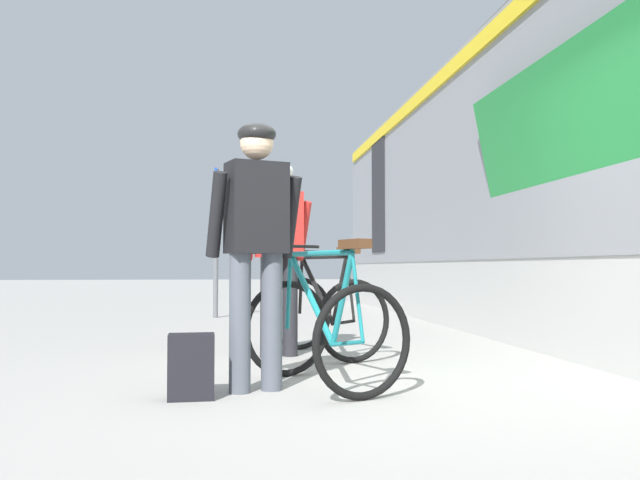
% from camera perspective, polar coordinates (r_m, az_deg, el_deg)
% --- Properties ---
extents(ground_plane, '(80.00, 80.00, 0.00)m').
position_cam_1_polar(ground_plane, '(4.61, 5.98, -12.45)').
color(ground_plane, '#A09E99').
extents(cyclist_near_in_red, '(0.66, 0.46, 1.76)m').
position_cam_1_polar(cyclist_near_in_red, '(6.09, -3.50, -0.03)').
color(cyclist_near_in_red, '#232328').
rests_on(cyclist_near_in_red, ground).
extents(cyclist_far_in_dark, '(0.66, 0.43, 1.76)m').
position_cam_1_polar(cyclist_far_in_dark, '(4.42, -5.46, 0.84)').
color(cyclist_far_in_dark, '#4C515B').
rests_on(cyclist_far_in_dark, ground).
extents(bicycle_near_black, '(1.05, 1.25, 0.99)m').
position_cam_1_polar(bicycle_near_black, '(6.14, 0.45, -6.15)').
color(bicycle_near_black, black).
rests_on(bicycle_near_black, ground).
extents(bicycle_far_teal, '(1.06, 1.26, 0.99)m').
position_cam_1_polar(bicycle_far_teal, '(4.55, 0.16, -7.48)').
color(bicycle_far_teal, black).
rests_on(bicycle_far_teal, ground).
extents(backpack_on_platform, '(0.29, 0.19, 0.40)m').
position_cam_1_polar(backpack_on_platform, '(4.25, -10.94, -10.55)').
color(backpack_on_platform, black).
rests_on(backpack_on_platform, ground).
extents(platform_sign_post, '(0.08, 0.70, 2.40)m').
position_cam_1_polar(platform_sign_post, '(10.91, -8.86, 1.97)').
color(platform_sign_post, '#595B60').
rests_on(platform_sign_post, ground).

